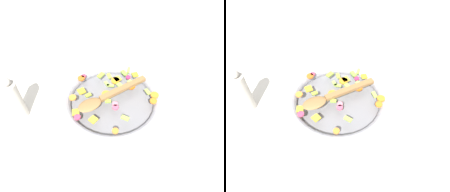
% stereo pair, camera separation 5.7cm
% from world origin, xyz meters
% --- Properties ---
extents(ground_plane, '(4.00, 4.00, 0.00)m').
position_xyz_m(ground_plane, '(0.00, 0.00, 0.00)').
color(ground_plane, silver).
extents(skillet, '(0.42, 0.42, 0.05)m').
position_xyz_m(skillet, '(0.00, 0.00, 0.02)').
color(skillet, slate).
rests_on(skillet, ground_plane).
extents(chopped_vegetables, '(0.31, 0.33, 0.01)m').
position_xyz_m(chopped_vegetables, '(0.02, -0.01, 0.05)').
color(chopped_vegetables, orange).
rests_on(chopped_vegetables, skillet).
extents(wooden_spoon, '(0.06, 0.29, 0.01)m').
position_xyz_m(wooden_spoon, '(0.00, 0.03, 0.06)').
color(wooden_spoon, olive).
rests_on(wooden_spoon, chopped_vegetables).
extents(pepper_mill, '(0.05, 0.05, 0.19)m').
position_xyz_m(pepper_mill, '(0.14, 0.31, 0.09)').
color(pepper_mill, '#B2ADA3').
rests_on(pepper_mill, ground_plane).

